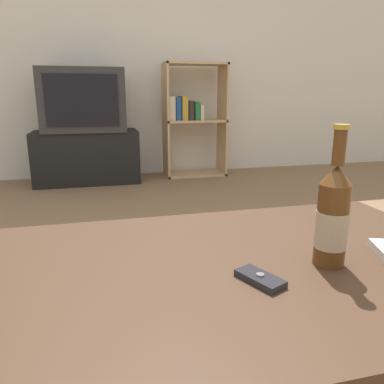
% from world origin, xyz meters
% --- Properties ---
extents(back_wall, '(8.00, 0.05, 2.60)m').
position_xyz_m(back_wall, '(0.00, 3.02, 1.30)').
color(back_wall, silver).
rests_on(back_wall, ground_plane).
extents(coffee_table, '(1.35, 0.72, 0.42)m').
position_xyz_m(coffee_table, '(0.00, 0.00, 0.36)').
color(coffee_table, '#422B1C').
rests_on(coffee_table, ground_plane).
extents(tv_stand, '(0.90, 0.42, 0.46)m').
position_xyz_m(tv_stand, '(-0.29, 2.74, 0.23)').
color(tv_stand, black).
rests_on(tv_stand, ground_plane).
extents(television, '(0.70, 0.47, 0.53)m').
position_xyz_m(television, '(-0.29, 2.74, 0.72)').
color(television, '#2D2D2D').
rests_on(television, tv_stand).
extents(bookshelf, '(0.58, 0.30, 1.05)m').
position_xyz_m(bookshelf, '(0.69, 2.81, 0.56)').
color(bookshelf, tan).
rests_on(bookshelf, ground_plane).
extents(beer_bottle, '(0.07, 0.07, 0.30)m').
position_xyz_m(beer_bottle, '(0.29, -0.05, 0.53)').
color(beer_bottle, '#563314').
rests_on(beer_bottle, coffee_table).
extents(cell_phone, '(0.08, 0.11, 0.02)m').
position_xyz_m(cell_phone, '(0.11, -0.09, 0.43)').
color(cell_phone, '#232328').
rests_on(cell_phone, coffee_table).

